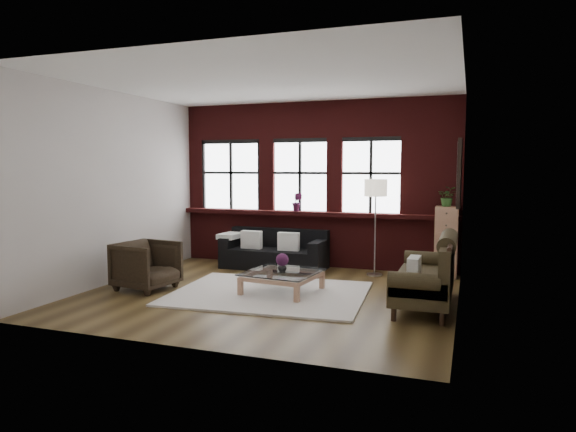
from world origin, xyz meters
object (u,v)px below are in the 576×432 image
(armchair, at_px, (147,265))
(drawer_chest, at_px, (446,242))
(vase, at_px, (282,267))
(floor_lamp, at_px, (375,224))
(vintage_settee, at_px, (424,270))
(coffee_table, at_px, (282,283))
(dark_sofa, at_px, (274,250))

(armchair, xyz_separation_m, drawer_chest, (4.43, 2.56, 0.24))
(vase, height_order, drawer_chest, drawer_chest)
(floor_lamp, bearing_deg, vase, -121.38)
(vintage_settee, xyz_separation_m, coffee_table, (-2.11, 0.03, -0.35))
(coffee_table, distance_m, floor_lamp, 2.25)
(coffee_table, xyz_separation_m, floor_lamp, (1.10, 1.80, 0.77))
(vase, bearing_deg, vintage_settee, -0.72)
(armchair, bearing_deg, floor_lamp, -46.62)
(vase, bearing_deg, coffee_table, 90.00)
(dark_sofa, xyz_separation_m, armchair, (-1.29, -2.27, 0.02))
(armchair, height_order, coffee_table, armchair)
(vintage_settee, distance_m, floor_lamp, 2.14)
(vintage_settee, relative_size, armchair, 2.28)
(dark_sofa, relative_size, armchair, 2.35)
(coffee_table, bearing_deg, floor_lamp, 58.62)
(vintage_settee, bearing_deg, floor_lamp, 118.94)
(drawer_chest, bearing_deg, armchair, -149.99)
(vintage_settee, bearing_deg, armchair, -174.12)
(dark_sofa, height_order, coffee_table, dark_sofa)
(vase, xyz_separation_m, drawer_chest, (2.31, 2.10, 0.21))
(armchair, relative_size, drawer_chest, 0.68)
(vase, relative_size, floor_lamp, 0.08)
(armchair, relative_size, coffee_table, 0.80)
(vase, relative_size, drawer_chest, 0.11)
(dark_sofa, height_order, vase, dark_sofa)
(vintage_settee, xyz_separation_m, floor_lamp, (-1.01, 1.83, 0.42))
(dark_sofa, distance_m, vase, 1.99)
(vintage_settee, bearing_deg, dark_sofa, 148.13)
(dark_sofa, distance_m, coffee_table, 2.00)
(coffee_table, xyz_separation_m, vase, (0.00, -0.00, 0.25))
(coffee_table, bearing_deg, vase, -90.00)
(armchair, height_order, floor_lamp, floor_lamp)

